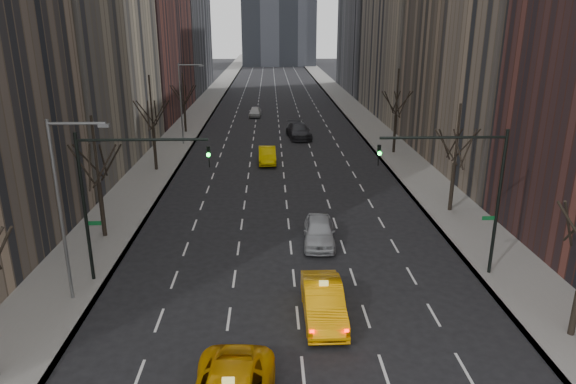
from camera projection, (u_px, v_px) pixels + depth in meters
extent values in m
cube|color=slate|center=(202.00, 110.00, 82.69)|extent=(4.50, 320.00, 0.15)
cube|color=slate|center=(352.00, 109.00, 83.50)|extent=(4.50, 320.00, 0.15)
cylinder|color=black|center=(102.00, 210.00, 32.73)|extent=(0.28, 0.28, 3.57)
cylinder|color=black|center=(95.00, 150.00, 31.51)|extent=(0.16, 0.16, 4.25)
cylinder|color=black|center=(103.00, 160.00, 32.60)|extent=(0.42, 1.80, 2.52)
cylinder|color=black|center=(111.00, 163.00, 32.10)|extent=(1.74, 0.72, 2.52)
cylinder|color=black|center=(105.00, 166.00, 31.29)|extent=(1.46, 1.25, 2.52)
cylinder|color=black|center=(90.00, 168.00, 30.98)|extent=(0.42, 1.80, 2.52)
cylinder|color=black|center=(82.00, 165.00, 31.48)|extent=(1.74, 0.72, 2.52)
cylinder|color=black|center=(89.00, 162.00, 32.29)|extent=(1.46, 1.25, 2.52)
cylinder|color=black|center=(155.00, 149.00, 47.86)|extent=(0.28, 0.28, 3.99)
cylinder|color=black|center=(151.00, 102.00, 46.50)|extent=(0.16, 0.16, 4.75)
cylinder|color=black|center=(156.00, 113.00, 47.67)|extent=(0.42, 1.80, 2.52)
cylinder|color=black|center=(162.00, 114.00, 47.16)|extent=(1.74, 0.72, 2.52)
cylinder|color=black|center=(158.00, 115.00, 46.35)|extent=(1.46, 1.25, 2.52)
cylinder|color=black|center=(148.00, 116.00, 46.05)|extent=(0.42, 1.80, 2.52)
cylinder|color=black|center=(142.00, 115.00, 46.55)|extent=(1.74, 0.72, 2.52)
cylinder|color=black|center=(146.00, 113.00, 47.36)|extent=(1.46, 1.25, 2.52)
cylinder|color=black|center=(185.00, 118.00, 65.05)|extent=(0.28, 0.28, 3.36)
cylinder|color=black|center=(183.00, 89.00, 63.91)|extent=(0.16, 0.16, 4.00)
cylinder|color=black|center=(186.00, 94.00, 64.96)|extent=(0.42, 1.80, 2.52)
cylinder|color=black|center=(190.00, 95.00, 64.45)|extent=(1.74, 0.72, 2.52)
cylinder|color=black|center=(188.00, 96.00, 63.64)|extent=(1.46, 1.25, 2.52)
cylinder|color=black|center=(181.00, 96.00, 63.34)|extent=(0.42, 1.80, 2.52)
cylinder|color=black|center=(177.00, 96.00, 63.84)|extent=(1.74, 0.72, 2.52)
cylinder|color=black|center=(179.00, 95.00, 64.65)|extent=(1.46, 1.25, 2.52)
cylinder|color=black|center=(576.00, 232.00, 20.82)|extent=(1.74, 0.72, 2.52)
cylinder|color=black|center=(568.00, 224.00, 21.63)|extent=(1.46, 1.25, 2.52)
cylinder|color=black|center=(452.00, 187.00, 37.33)|extent=(0.28, 0.28, 3.57)
cylinder|color=black|center=(458.00, 134.00, 36.11)|extent=(0.16, 0.16, 4.25)
cylinder|color=black|center=(454.00, 144.00, 37.20)|extent=(0.42, 1.80, 2.52)
cylinder|color=black|center=(466.00, 145.00, 36.70)|extent=(1.74, 0.72, 2.52)
cylinder|color=black|center=(468.00, 148.00, 35.89)|extent=(1.46, 1.25, 2.52)
cylinder|color=black|center=(458.00, 149.00, 35.58)|extent=(0.42, 1.80, 2.52)
cylinder|color=black|center=(446.00, 147.00, 36.09)|extent=(1.74, 0.72, 2.52)
cylinder|color=black|center=(445.00, 145.00, 36.90)|extent=(1.46, 1.25, 2.52)
cylinder|color=black|center=(395.00, 134.00, 54.36)|extent=(0.28, 0.28, 3.99)
cylinder|color=black|center=(397.00, 92.00, 53.00)|extent=(0.16, 0.16, 4.75)
cylinder|color=black|center=(396.00, 102.00, 54.17)|extent=(0.42, 1.80, 2.52)
cylinder|color=black|center=(404.00, 103.00, 53.66)|extent=(1.74, 0.72, 2.52)
cylinder|color=black|center=(404.00, 104.00, 52.85)|extent=(1.46, 1.25, 2.52)
cylinder|color=black|center=(397.00, 104.00, 52.55)|extent=(0.42, 1.80, 2.52)
cylinder|color=black|center=(390.00, 104.00, 53.05)|extent=(1.74, 0.72, 2.52)
cylinder|color=black|center=(389.00, 103.00, 53.86)|extent=(1.46, 1.25, 2.52)
cylinder|color=black|center=(85.00, 209.00, 26.38)|extent=(0.18, 0.18, 8.00)
cylinder|color=black|center=(142.00, 140.00, 25.37)|extent=(6.50, 0.14, 0.14)
imported|color=black|center=(209.00, 157.00, 25.76)|extent=(0.18, 0.22, 1.10)
sphere|color=#0CFF33|center=(208.00, 155.00, 25.54)|extent=(0.20, 0.20, 0.20)
cube|color=#0C5926|center=(94.00, 223.00, 26.64)|extent=(0.70, 0.04, 0.22)
cylinder|color=black|center=(498.00, 204.00, 27.10)|extent=(0.18, 0.18, 8.00)
cylinder|color=black|center=(444.00, 138.00, 25.87)|extent=(6.50, 0.14, 0.14)
imported|color=black|center=(379.00, 155.00, 26.05)|extent=(0.18, 0.22, 1.10)
sphere|color=#0CFF33|center=(380.00, 153.00, 25.83)|extent=(0.20, 0.20, 0.20)
cube|color=#0C5926|center=(489.00, 218.00, 27.34)|extent=(0.70, 0.04, 0.22)
cylinder|color=slate|center=(60.00, 213.00, 24.31)|extent=(0.16, 0.16, 9.00)
cylinder|color=slate|center=(77.00, 123.00, 23.02)|extent=(2.60, 0.14, 0.14)
cube|color=slate|center=(104.00, 125.00, 23.09)|extent=(0.50, 0.22, 0.15)
cylinder|color=slate|center=(181.00, 104.00, 57.55)|extent=(0.16, 0.16, 9.00)
cylinder|color=slate|center=(190.00, 65.00, 56.26)|extent=(2.60, 0.14, 0.14)
cube|color=slate|center=(201.00, 66.00, 56.33)|extent=(0.50, 0.22, 0.15)
imported|color=#FFA405|center=(323.00, 302.00, 23.94)|extent=(1.86, 5.22, 1.71)
imported|color=#A1A3A8|center=(319.00, 231.00, 32.19)|extent=(2.26, 4.94, 1.64)
imported|color=#DDBB04|center=(267.00, 155.00, 51.06)|extent=(1.80, 4.86, 1.59)
imported|color=#2D2D32|center=(299.00, 131.00, 62.26)|extent=(3.20, 6.41, 1.79)
imported|color=silver|center=(255.00, 112.00, 76.91)|extent=(1.92, 4.32, 1.45)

